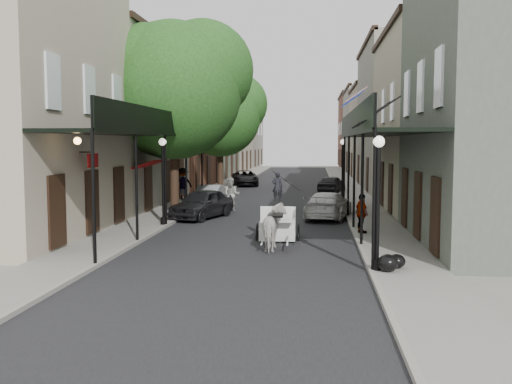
% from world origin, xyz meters
% --- Properties ---
extents(ground, '(140.00, 140.00, 0.00)m').
position_xyz_m(ground, '(0.00, 0.00, 0.00)').
color(ground, gray).
rests_on(ground, ground).
extents(road, '(8.00, 90.00, 0.01)m').
position_xyz_m(road, '(0.00, 20.00, 0.01)').
color(road, black).
rests_on(road, ground).
extents(sidewalk_left, '(2.20, 90.00, 0.12)m').
position_xyz_m(sidewalk_left, '(-5.00, 20.00, 0.06)').
color(sidewalk_left, gray).
rests_on(sidewalk_left, ground).
extents(sidewalk_right, '(2.20, 90.00, 0.12)m').
position_xyz_m(sidewalk_right, '(5.00, 20.00, 0.06)').
color(sidewalk_right, gray).
rests_on(sidewalk_right, ground).
extents(building_row_left, '(5.00, 80.00, 10.50)m').
position_xyz_m(building_row_left, '(-8.60, 30.00, 5.25)').
color(building_row_left, '#A59A84').
rests_on(building_row_left, ground).
extents(building_row_right, '(5.00, 80.00, 10.50)m').
position_xyz_m(building_row_right, '(8.60, 30.00, 5.25)').
color(building_row_right, gray).
rests_on(building_row_right, ground).
extents(gallery_left, '(2.20, 18.05, 4.88)m').
position_xyz_m(gallery_left, '(-4.79, 6.98, 4.05)').
color(gallery_left, black).
rests_on(gallery_left, sidewalk_left).
extents(gallery_right, '(2.20, 18.05, 4.88)m').
position_xyz_m(gallery_right, '(4.79, 6.98, 4.05)').
color(gallery_right, black).
rests_on(gallery_right, sidewalk_right).
extents(tree_near, '(7.31, 6.80, 9.63)m').
position_xyz_m(tree_near, '(-4.20, 10.18, 6.49)').
color(tree_near, '#382619').
rests_on(tree_near, sidewalk_left).
extents(tree_far, '(6.45, 6.00, 8.61)m').
position_xyz_m(tree_far, '(-4.25, 24.18, 5.84)').
color(tree_far, '#382619').
rests_on(tree_far, sidewalk_left).
extents(lamppost_right_near, '(0.32, 0.32, 3.71)m').
position_xyz_m(lamppost_right_near, '(4.10, -2.00, 2.05)').
color(lamppost_right_near, black).
rests_on(lamppost_right_near, sidewalk_right).
extents(lamppost_left, '(0.32, 0.32, 3.71)m').
position_xyz_m(lamppost_left, '(-4.10, 6.00, 2.05)').
color(lamppost_left, black).
rests_on(lamppost_left, sidewalk_left).
extents(lamppost_right_far, '(0.32, 0.32, 3.71)m').
position_xyz_m(lamppost_right_far, '(4.10, 18.00, 2.05)').
color(lamppost_right_far, black).
rests_on(lamppost_right_far, sidewalk_right).
extents(horse, '(0.88, 1.86, 1.55)m').
position_xyz_m(horse, '(1.05, 1.28, 0.78)').
color(horse, silver).
rests_on(horse, ground).
extents(carriage, '(1.65, 2.32, 2.60)m').
position_xyz_m(carriage, '(1.00, 3.70, 1.01)').
color(carriage, black).
rests_on(carriage, ground).
extents(pedestrian_walking, '(0.90, 0.72, 1.78)m').
position_xyz_m(pedestrian_walking, '(-2.00, 11.90, 0.89)').
color(pedestrian_walking, '#A7A79E').
rests_on(pedestrian_walking, ground).
extents(pedestrian_sidewalk_left, '(1.45, 1.30, 1.95)m').
position_xyz_m(pedestrian_sidewalk_left, '(-5.80, 16.90, 1.09)').
color(pedestrian_sidewalk_left, gray).
rests_on(pedestrian_sidewalk_left, sidewalk_left).
extents(pedestrian_sidewalk_right, '(0.69, 0.98, 1.55)m').
position_xyz_m(pedestrian_sidewalk_right, '(4.21, 4.47, 0.89)').
color(pedestrian_sidewalk_right, gray).
rests_on(pedestrian_sidewalk_right, sidewalk_right).
extents(car_left_near, '(2.91, 4.48, 1.42)m').
position_xyz_m(car_left_near, '(-3.01, 8.95, 0.71)').
color(car_left_near, black).
rests_on(car_left_near, ground).
extents(car_left_mid, '(1.43, 3.73, 1.21)m').
position_xyz_m(car_left_mid, '(-3.60, 14.00, 0.61)').
color(car_left_mid, '#97979D').
rests_on(car_left_mid, ground).
extents(car_left_far, '(2.87, 4.93, 1.29)m').
position_xyz_m(car_left_far, '(-3.47, 29.61, 0.65)').
color(car_left_far, black).
rests_on(car_left_far, ground).
extents(car_right_near, '(2.62, 4.69, 1.28)m').
position_xyz_m(car_right_near, '(3.03, 9.48, 0.64)').
color(car_right_near, silver).
rests_on(car_right_near, ground).
extents(car_right_far, '(2.36, 3.99, 1.27)m').
position_xyz_m(car_right_far, '(3.60, 23.53, 0.64)').
color(car_right_far, black).
rests_on(car_right_far, ground).
extents(trash_bags, '(0.83, 0.98, 0.48)m').
position_xyz_m(trash_bags, '(4.50, -2.03, 0.34)').
color(trash_bags, black).
rests_on(trash_bags, sidewalk_right).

